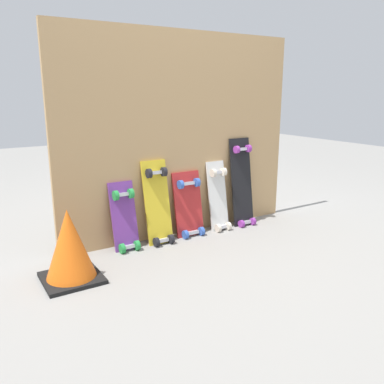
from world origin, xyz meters
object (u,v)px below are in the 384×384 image
(skateboard_yellow, at_px, (158,207))
(skateboard_black, at_px, (242,186))
(skateboard_white, at_px, (219,200))
(traffic_cone, at_px, (69,246))
(skateboard_red, at_px, (189,208))
(skateboard_purple, at_px, (125,221))

(skateboard_yellow, xyz_separation_m, skateboard_black, (0.79, 0.01, 0.05))
(skateboard_white, height_order, traffic_cone, skateboard_white)
(skateboard_red, bearing_deg, skateboard_black, -0.64)
(skateboard_purple, bearing_deg, traffic_cone, -148.45)
(skateboard_yellow, relative_size, skateboard_white, 1.09)
(skateboard_black, bearing_deg, traffic_cone, -169.17)
(skateboard_white, xyz_separation_m, traffic_cone, (-1.28, -0.29, -0.03))
(skateboard_yellow, bearing_deg, skateboard_red, 2.82)
(skateboard_red, relative_size, skateboard_black, 0.71)
(skateboard_black, height_order, traffic_cone, skateboard_black)
(skateboard_red, height_order, traffic_cone, skateboard_red)
(skateboard_black, bearing_deg, skateboard_red, 179.36)
(traffic_cone, bearing_deg, skateboard_white, 12.77)
(skateboard_yellow, relative_size, traffic_cone, 1.53)
(skateboard_white, xyz_separation_m, skateboard_black, (0.24, 0.00, 0.08))
(skateboard_purple, height_order, traffic_cone, skateboard_purple)
(skateboard_purple, height_order, skateboard_black, skateboard_black)
(skateboard_purple, xyz_separation_m, skateboard_black, (1.05, 0.00, 0.12))
(skateboard_red, xyz_separation_m, skateboard_white, (0.28, -0.01, 0.03))
(skateboard_yellow, bearing_deg, skateboard_purple, 179.05)
(skateboard_purple, xyz_separation_m, traffic_cone, (-0.47, -0.29, 0.01))
(skateboard_purple, relative_size, skateboard_white, 0.88)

